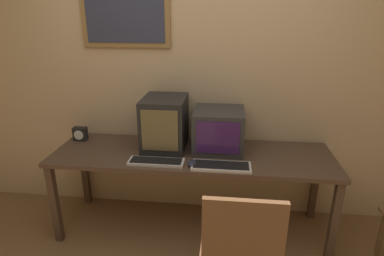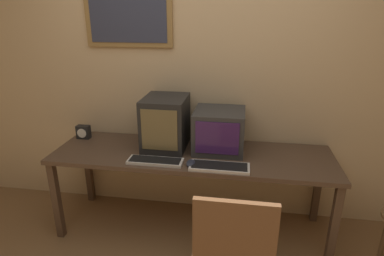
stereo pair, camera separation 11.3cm
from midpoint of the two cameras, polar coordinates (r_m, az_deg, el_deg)
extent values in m
cube|color=#D1B284|center=(2.83, -0.27, 9.40)|extent=(8.00, 0.05, 2.60)
cube|color=olive|center=(2.87, -13.01, 19.17)|extent=(0.76, 0.02, 0.54)
cube|color=#33384C|center=(2.86, -13.10, 19.16)|extent=(0.67, 0.01, 0.46)
cube|color=#4C3828|center=(2.64, -1.23, -4.81)|extent=(2.28, 0.67, 0.04)
cube|color=#4C3828|center=(2.92, -24.26, -12.26)|extent=(0.06, 0.06, 0.69)
cube|color=#4C3828|center=(2.67, 22.76, -15.31)|extent=(0.06, 0.06, 0.69)
cube|color=#4C3828|center=(3.36, -19.43, -7.26)|extent=(0.06, 0.06, 0.69)
cube|color=#4C3828|center=(3.14, 20.02, -9.32)|extent=(0.06, 0.06, 0.69)
cube|color=black|center=(2.68, -6.05, 0.88)|extent=(0.35, 0.41, 0.43)
cube|color=brown|center=(2.49, -7.08, -0.51)|extent=(0.29, 0.01, 0.33)
cube|color=#333333|center=(2.65, 3.54, -0.32)|extent=(0.41, 0.39, 0.34)
cube|color=#3D1E56|center=(2.46, 3.28, -1.79)|extent=(0.34, 0.01, 0.26)
cube|color=beige|center=(2.48, -7.69, -6.02)|extent=(0.43, 0.14, 0.02)
cube|color=black|center=(2.47, -7.70, -5.74)|extent=(0.39, 0.11, 0.00)
cube|color=beige|center=(2.40, 3.84, -6.84)|extent=(0.44, 0.17, 0.02)
cube|color=black|center=(2.39, 3.85, -6.56)|extent=(0.41, 0.14, 0.00)
ellipsoid|color=#282D3D|center=(2.42, -1.31, -6.28)|extent=(0.07, 0.11, 0.04)
cube|color=black|center=(3.06, -20.25, -0.97)|extent=(0.12, 0.06, 0.12)
cylinder|color=white|center=(3.03, -20.54, -1.21)|extent=(0.08, 0.00, 0.08)
cube|color=brown|center=(2.10, 6.87, -20.02)|extent=(0.47, 0.47, 0.04)
cube|color=brown|center=(1.78, 7.20, -18.61)|extent=(0.43, 0.04, 0.44)
cylinder|color=brown|center=(2.95, 29.67, -15.68)|extent=(0.04, 0.04, 0.45)
camera|label=1|loc=(0.06, -91.27, -0.46)|focal=30.00mm
camera|label=2|loc=(0.06, 88.73, 0.46)|focal=30.00mm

